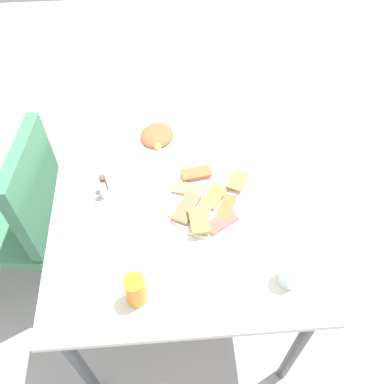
# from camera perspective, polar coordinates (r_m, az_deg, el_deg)

# --- Properties ---
(ground_plane) EXTENTS (6.00, 6.00, 0.00)m
(ground_plane) POSITION_cam_1_polar(r_m,az_deg,el_deg) (2.22, -1.21, -12.23)
(ground_plane) COLOR #A9A5A8
(dining_table) EXTENTS (1.09, 0.95, 0.75)m
(dining_table) POSITION_cam_1_polar(r_m,az_deg,el_deg) (1.64, -1.60, -2.04)
(dining_table) COLOR silver
(dining_table) RESTS_ON ground_plane
(dining_chair) EXTENTS (0.47, 0.47, 0.92)m
(dining_chair) POSITION_cam_1_polar(r_m,az_deg,el_deg) (1.94, -22.26, -2.67)
(dining_chair) COLOR #397653
(dining_chair) RESTS_ON ground_plane
(pide_platter) EXTENTS (0.34, 0.34, 0.04)m
(pide_platter) POSITION_cam_1_polar(r_m,az_deg,el_deg) (1.55, 2.28, -1.11)
(pide_platter) COLOR white
(pide_platter) RESTS_ON dining_table
(salad_plate_greens) EXTENTS (0.24, 0.24, 0.04)m
(salad_plate_greens) POSITION_cam_1_polar(r_m,az_deg,el_deg) (1.77, -4.80, 7.57)
(salad_plate_greens) COLOR white
(salad_plate_greens) RESTS_ON dining_table
(soda_can) EXTENTS (0.07, 0.07, 0.12)m
(soda_can) POSITION_cam_1_polar(r_m,az_deg,el_deg) (1.32, -7.71, -13.17)
(soda_can) COLOR orange
(soda_can) RESTS_ON dining_table
(drinking_glass) EXTENTS (0.07, 0.07, 0.10)m
(drinking_glass) POSITION_cam_1_polar(r_m,az_deg,el_deg) (1.38, 13.37, -10.71)
(drinking_glass) COLOR silver
(drinking_glass) RESTS_ON dining_table
(paper_napkin) EXTENTS (0.19, 0.19, 0.00)m
(paper_napkin) POSITION_cam_1_polar(r_m,az_deg,el_deg) (1.36, 2.94, -14.47)
(paper_napkin) COLOR white
(paper_napkin) RESTS_ON dining_table
(fork) EXTENTS (0.19, 0.04, 0.00)m
(fork) POSITION_cam_1_polar(r_m,az_deg,el_deg) (1.36, 3.72, -14.34)
(fork) COLOR silver
(fork) RESTS_ON paper_napkin
(spoon) EXTENTS (0.17, 0.05, 0.00)m
(spoon) POSITION_cam_1_polar(r_m,az_deg,el_deg) (1.36, 2.17, -14.46)
(spoon) COLOR silver
(spoon) RESTS_ON paper_napkin
(condiment_caddy) EXTENTS (0.11, 0.11, 0.09)m
(condiment_caddy) POSITION_cam_1_polar(r_m,az_deg,el_deg) (1.59, -11.89, 0.21)
(condiment_caddy) COLOR #B2B2B7
(condiment_caddy) RESTS_ON dining_table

